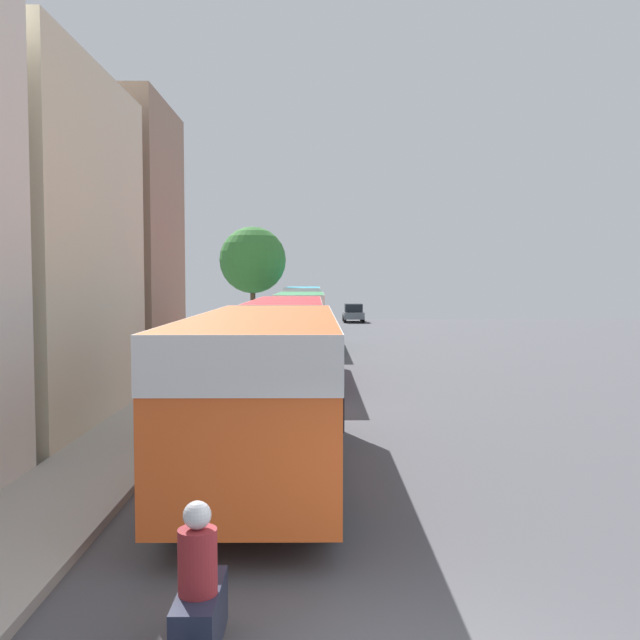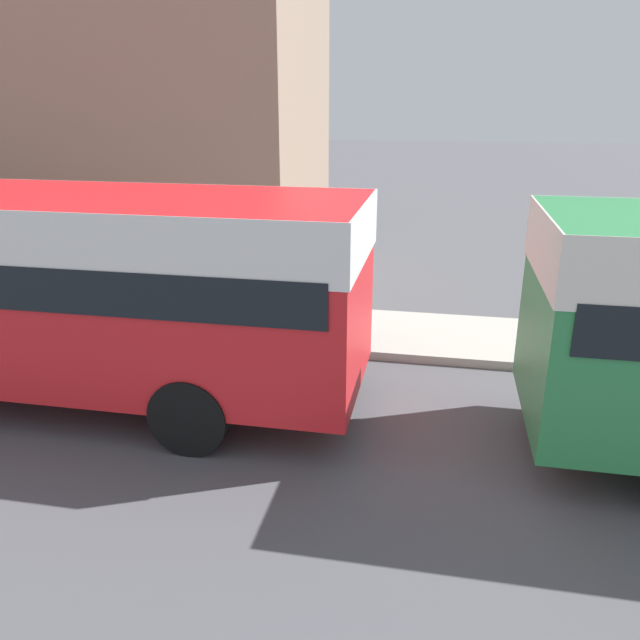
{
  "view_description": "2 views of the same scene",
  "coord_description": "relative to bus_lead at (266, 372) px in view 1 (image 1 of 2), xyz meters",
  "views": [
    {
      "loc": [
        -0.83,
        -6.13,
        3.74
      ],
      "look_at": [
        -0.6,
        28.52,
        1.74
      ],
      "focal_mm": 40.0,
      "sensor_mm": 36.0,
      "label": 1
    },
    {
      "loc": [
        5.62,
        26.43,
        4.17
      ],
      "look_at": [
        -0.02,
        25.33,
        2.11
      ],
      "focal_mm": 35.0,
      "sensor_mm": 36.0,
      "label": 2
    }
  ],
  "objects": [
    {
      "name": "bus_following",
      "position": [
        -0.11,
        13.18,
        -0.06
      ],
      "size": [
        2.6,
        10.27,
        2.96
      ],
      "color": "red",
      "rests_on": "ground_plane"
    },
    {
      "name": "motorcycle_behind_lead",
      "position": [
        -0.14,
        -6.93,
        -1.31
      ],
      "size": [
        0.38,
        2.24,
        1.73
      ],
      "color": "#1E2338",
      "rests_on": "ground_plane"
    },
    {
      "name": "street_tree",
      "position": [
        -3.44,
        36.64,
        3.06
      ],
      "size": [
        4.66,
        4.66,
        7.24
      ],
      "color": "brown",
      "rests_on": "sidewalk"
    },
    {
      "name": "car_crossing",
      "position": [
        4.26,
        48.46,
        -1.18
      ],
      "size": [
        1.79,
        4.05,
        1.59
      ],
      "rotation": [
        0.0,
        0.0,
        3.14
      ],
      "color": "slate",
      "rests_on": "ground_plane"
    },
    {
      "name": "pedestrian_near_curb",
      "position": [
        -3.78,
        43.47,
        -0.96
      ],
      "size": [
        0.42,
        0.42,
        1.73
      ],
      "color": "#232838",
      "rests_on": "sidewalk"
    },
    {
      "name": "bus_lead",
      "position": [
        0.0,
        0.0,
        0.0
      ],
      "size": [
        2.63,
        9.56,
        3.07
      ],
      "color": "#EA5B23",
      "rests_on": "ground_plane"
    },
    {
      "name": "bus_third_in_line",
      "position": [
        0.15,
        25.0,
        -0.05
      ],
      "size": [
        2.56,
        9.33,
        2.98
      ],
      "color": "#2D8447",
      "rests_on": "ground_plane"
    },
    {
      "name": "building_far_terrace",
      "position": [
        -7.06,
        13.07,
        3.07
      ],
      "size": [
        5.26,
        6.11,
        10.12
      ],
      "color": "gray",
      "rests_on": "ground_plane"
    },
    {
      "name": "bus_rear",
      "position": [
        0.06,
        38.39,
        0.04
      ],
      "size": [
        2.5,
        10.49,
        3.14
      ],
      "color": "teal",
      "rests_on": "ground_plane"
    }
  ]
}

